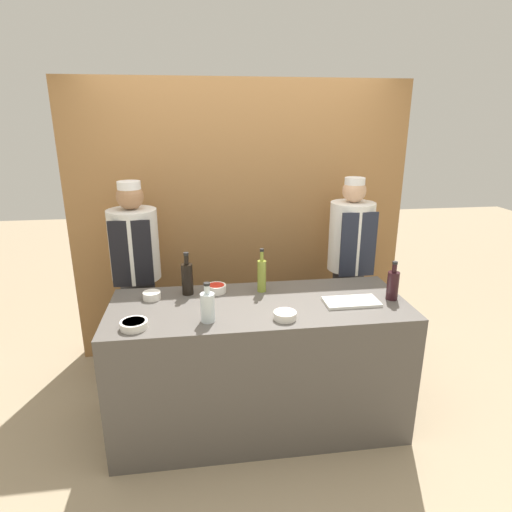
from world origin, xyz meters
name	(u,v)px	position (x,y,z in m)	size (l,w,h in m)	color
ground_plane	(259,420)	(0.00, 0.00, 0.00)	(14.00, 14.00, 0.00)	tan
cabinet_wall	(241,222)	(0.00, 1.16, 1.20)	(2.91, 0.18, 2.40)	olive
counter	(259,365)	(0.00, 0.00, 0.46)	(1.96, 0.76, 0.92)	#514C47
sauce_bowl_purple	(285,315)	(0.12, -0.25, 0.95)	(0.14, 0.14, 0.05)	white
sauce_bowl_red	(216,288)	(-0.27, 0.23, 0.95)	(0.14, 0.14, 0.06)	white
sauce_bowl_white	(152,295)	(-0.71, 0.17, 0.95)	(0.12, 0.12, 0.05)	white
sauce_bowl_yellow	(134,324)	(-0.77, -0.24, 0.95)	(0.16, 0.16, 0.04)	white
cutting_board	(351,302)	(0.60, -0.08, 0.93)	(0.36, 0.18, 0.02)	white
bottle_soy	(187,278)	(-0.47, 0.23, 1.04)	(0.08, 0.08, 0.30)	black
bottle_clear	(208,306)	(-0.34, -0.21, 1.02)	(0.09, 0.09, 0.25)	silver
bottle_wine	(393,285)	(0.89, -0.05, 1.03)	(0.08, 0.08, 0.27)	black
bottle_oil	(262,275)	(0.05, 0.21, 1.04)	(0.06, 0.06, 0.31)	olive
chef_left	(137,277)	(-0.87, 0.72, 0.88)	(0.38, 0.38, 1.64)	#28282D
chef_right	(349,267)	(0.87, 0.72, 0.88)	(0.36, 0.36, 1.64)	#28282D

